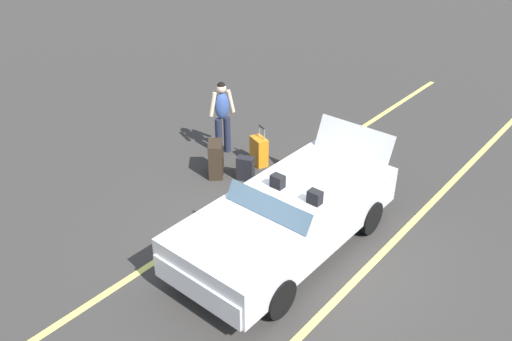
# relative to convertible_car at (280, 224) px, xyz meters

# --- Properties ---
(ground_plane) EXTENTS (80.00, 80.00, 0.00)m
(ground_plane) POSITION_rel_convertible_car_xyz_m (-0.20, 0.00, -0.59)
(ground_plane) COLOR #383533
(lot_line_near) EXTENTS (18.00, 0.12, 0.01)m
(lot_line_near) POSITION_rel_convertible_car_xyz_m (-0.20, -1.39, -0.59)
(lot_line_near) COLOR #EAE066
(lot_line_near) RESTS_ON ground_plane
(lot_line_mid) EXTENTS (18.00, 0.12, 0.01)m
(lot_line_mid) POSITION_rel_convertible_car_xyz_m (-0.20, 1.31, -0.59)
(lot_line_mid) COLOR #EAE066
(lot_line_mid) RESTS_ON ground_plane
(convertible_car) EXTENTS (4.17, 1.84, 1.52)m
(convertible_car) POSITION_rel_convertible_car_xyz_m (0.00, 0.00, 0.00)
(convertible_car) COLOR silver
(convertible_car) RESTS_ON ground_plane
(suitcase_large_black) EXTENTS (0.54, 0.53, 0.74)m
(suitcase_large_black) POSITION_rel_convertible_car_xyz_m (-1.15, -2.54, -0.22)
(suitcase_large_black) COLOR #2D2319
(suitcase_large_black) RESTS_ON ground_plane
(suitcase_medium_bright) EXTENTS (0.36, 0.46, 0.87)m
(suitcase_medium_bright) POSITION_rel_convertible_car_xyz_m (-2.07, -2.16, -0.28)
(suitcase_medium_bright) COLOR orange
(suitcase_medium_bright) RESTS_ON ground_plane
(suitcase_small_carryon) EXTENTS (0.31, 0.39, 0.50)m
(suitcase_small_carryon) POSITION_rel_convertible_car_xyz_m (-1.41, -1.97, -0.34)
(suitcase_small_carryon) COLOR black
(suitcase_small_carryon) RESTS_ON ground_plane
(traveler_person) EXTENTS (0.59, 0.33, 1.65)m
(traveler_person) POSITION_rel_convertible_car_xyz_m (-1.98, -3.12, 0.34)
(traveler_person) COLOR #1E2338
(traveler_person) RESTS_ON ground_plane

